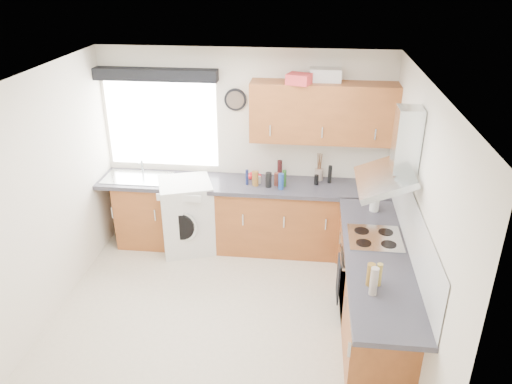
# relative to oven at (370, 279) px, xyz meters

# --- Properties ---
(ground_plane) EXTENTS (3.60, 3.60, 0.00)m
(ground_plane) POSITION_rel_oven_xyz_m (-1.50, -0.30, -0.42)
(ground_plane) COLOR beige
(ceiling) EXTENTS (3.60, 3.60, 0.02)m
(ceiling) POSITION_rel_oven_xyz_m (-1.50, -0.30, 2.08)
(ceiling) COLOR white
(ceiling) RESTS_ON wall_back
(wall_back) EXTENTS (3.60, 0.02, 2.50)m
(wall_back) POSITION_rel_oven_xyz_m (-1.50, 1.50, 0.82)
(wall_back) COLOR silver
(wall_back) RESTS_ON ground_plane
(wall_front) EXTENTS (3.60, 0.02, 2.50)m
(wall_front) POSITION_rel_oven_xyz_m (-1.50, -2.10, 0.82)
(wall_front) COLOR silver
(wall_front) RESTS_ON ground_plane
(wall_left) EXTENTS (0.02, 3.60, 2.50)m
(wall_left) POSITION_rel_oven_xyz_m (-3.30, -0.30, 0.82)
(wall_left) COLOR silver
(wall_left) RESTS_ON ground_plane
(wall_right) EXTENTS (0.02, 3.60, 2.50)m
(wall_right) POSITION_rel_oven_xyz_m (0.30, -0.30, 0.82)
(wall_right) COLOR silver
(wall_right) RESTS_ON ground_plane
(window) EXTENTS (1.40, 0.02, 1.10)m
(window) POSITION_rel_oven_xyz_m (-2.55, 1.49, 1.12)
(window) COLOR silver
(window) RESTS_ON wall_back
(window_blind) EXTENTS (1.50, 0.18, 0.14)m
(window_blind) POSITION_rel_oven_xyz_m (-2.55, 1.40, 1.76)
(window_blind) COLOR black
(window_blind) RESTS_ON wall_back
(splashback) EXTENTS (0.01, 3.00, 0.54)m
(splashback) POSITION_rel_oven_xyz_m (0.29, 0.00, 0.75)
(splashback) COLOR white
(splashback) RESTS_ON wall_right
(base_cab_back) EXTENTS (3.00, 0.58, 0.86)m
(base_cab_back) POSITION_rel_oven_xyz_m (-1.60, 1.21, 0.01)
(base_cab_back) COLOR brown
(base_cab_back) RESTS_ON ground_plane
(base_cab_corner) EXTENTS (0.60, 0.60, 0.86)m
(base_cab_corner) POSITION_rel_oven_xyz_m (0.00, 1.20, 0.01)
(base_cab_corner) COLOR brown
(base_cab_corner) RESTS_ON ground_plane
(base_cab_right) EXTENTS (0.58, 2.10, 0.86)m
(base_cab_right) POSITION_rel_oven_xyz_m (0.01, -0.15, 0.01)
(base_cab_right) COLOR brown
(base_cab_right) RESTS_ON ground_plane
(worktop_back) EXTENTS (3.60, 0.62, 0.05)m
(worktop_back) POSITION_rel_oven_xyz_m (-1.50, 1.20, 0.46)
(worktop_back) COLOR #2F2D35
(worktop_back) RESTS_ON base_cab_back
(worktop_right) EXTENTS (0.62, 2.42, 0.05)m
(worktop_right) POSITION_rel_oven_xyz_m (0.00, -0.30, 0.46)
(worktop_right) COLOR #2F2D35
(worktop_right) RESTS_ON base_cab_right
(sink) EXTENTS (0.84, 0.46, 0.10)m
(sink) POSITION_rel_oven_xyz_m (-2.83, 1.20, 0.52)
(sink) COLOR silver
(sink) RESTS_ON worktop_back
(oven) EXTENTS (0.56, 0.58, 0.85)m
(oven) POSITION_rel_oven_xyz_m (0.00, 0.00, 0.00)
(oven) COLOR black
(oven) RESTS_ON ground_plane
(hob_plate) EXTENTS (0.52, 0.52, 0.01)m
(hob_plate) POSITION_rel_oven_xyz_m (0.00, 0.00, 0.49)
(hob_plate) COLOR silver
(hob_plate) RESTS_ON worktop_right
(extractor_hood) EXTENTS (0.52, 0.78, 0.66)m
(extractor_hood) POSITION_rel_oven_xyz_m (0.10, -0.00, 1.34)
(extractor_hood) COLOR silver
(extractor_hood) RESTS_ON wall_right
(upper_cabinets) EXTENTS (1.70, 0.35, 0.70)m
(upper_cabinets) POSITION_rel_oven_xyz_m (-0.55, 1.32, 1.38)
(upper_cabinets) COLOR brown
(upper_cabinets) RESTS_ON wall_back
(washing_machine) EXTENTS (0.80, 0.79, 0.93)m
(washing_machine) POSITION_rel_oven_xyz_m (-2.20, 1.10, 0.04)
(washing_machine) COLOR silver
(washing_machine) RESTS_ON ground_plane
(wall_clock) EXTENTS (0.27, 0.04, 0.27)m
(wall_clock) POSITION_rel_oven_xyz_m (-1.60, 1.46, 1.46)
(wall_clock) COLOR black
(wall_clock) RESTS_ON wall_back
(casserole) EXTENTS (0.36, 0.26, 0.15)m
(casserole) POSITION_rel_oven_xyz_m (-0.54, 1.42, 1.80)
(casserole) COLOR silver
(casserole) RESTS_ON upper_cabinets
(storage_box) EXTENTS (0.31, 0.28, 0.12)m
(storage_box) POSITION_rel_oven_xyz_m (-0.84, 1.22, 1.78)
(storage_box) COLOR red
(storage_box) RESTS_ON upper_cabinets
(utensil_pot) EXTENTS (0.11, 0.11, 0.14)m
(utensil_pot) POSITION_rel_oven_xyz_m (-0.55, 1.40, 0.56)
(utensil_pot) COLOR #A18C7D
(utensil_pot) RESTS_ON worktop_back
(kitchen_roll) EXTENTS (0.12, 0.12, 0.22)m
(kitchen_roll) POSITION_rel_oven_xyz_m (0.05, 0.62, 0.60)
(kitchen_roll) COLOR silver
(kitchen_roll) RESTS_ON worktop_right
(tomato_cluster) EXTENTS (0.19, 0.19, 0.07)m
(tomato_cluster) POSITION_rel_oven_xyz_m (-1.36, 1.35, 0.52)
(tomato_cluster) COLOR red
(tomato_cluster) RESTS_ON worktop_back
(jar_0) EXTENTS (0.05, 0.05, 0.18)m
(jar_0) POSITION_rel_oven_xyz_m (-1.34, 1.15, 0.58)
(jar_0) COLOR olive
(jar_0) RESTS_ON worktop_back
(jar_1) EXTENTS (0.04, 0.04, 0.19)m
(jar_1) POSITION_rel_oven_xyz_m (-1.43, 1.16, 0.58)
(jar_1) COLOR #151D47
(jar_1) RESTS_ON worktop_back
(jar_2) EXTENTS (0.06, 0.06, 0.19)m
(jar_2) POSITION_rel_oven_xyz_m (-1.32, 1.13, 0.58)
(jar_2) COLOR brown
(jar_2) RESTS_ON worktop_back
(jar_3) EXTENTS (0.07, 0.07, 0.20)m
(jar_3) POSITION_rel_oven_xyz_m (-1.01, 1.07, 0.58)
(jar_3) COLOR navy
(jar_3) RESTS_ON worktop_back
(jar_4) EXTENTS (0.07, 0.07, 0.19)m
(jar_4) POSITION_rel_oven_xyz_m (-1.16, 1.12, 0.58)
(jar_4) COLOR black
(jar_4) RESTS_ON worktop_back
(jar_5) EXTENTS (0.06, 0.06, 0.26)m
(jar_5) POSITION_rel_oven_xyz_m (-1.04, 1.35, 0.61)
(jar_5) COLOR #361314
(jar_5) RESTS_ON worktop_back
(jar_6) EXTENTS (0.07, 0.07, 0.16)m
(jar_6) POSITION_rel_oven_xyz_m (-1.06, 1.17, 0.57)
(jar_6) COLOR #50251C
(jar_6) RESTS_ON worktop_back
(jar_7) EXTENTS (0.05, 0.05, 0.22)m
(jar_7) POSITION_rel_oven_xyz_m (-0.42, 1.32, 0.60)
(jar_7) COLOR black
(jar_7) RESTS_ON worktop_back
(jar_8) EXTENTS (0.05, 0.05, 0.21)m
(jar_8) POSITION_rel_oven_xyz_m (-0.97, 1.16, 0.59)
(jar_8) COLOR #1F4E1C
(jar_8) RESTS_ON worktop_back
(jar_9) EXTENTS (0.05, 0.05, 0.09)m
(jar_9) POSITION_rel_oven_xyz_m (-1.28, 1.20, 0.53)
(jar_9) COLOR #BAAD9E
(jar_9) RESTS_ON worktop_back
(jar_10) EXTENTS (0.05, 0.05, 0.13)m
(jar_10) POSITION_rel_oven_xyz_m (-0.58, 1.25, 0.55)
(jar_10) COLOR black
(jar_10) RESTS_ON worktop_back
(bottle_0) EXTENTS (0.07, 0.07, 0.21)m
(bottle_0) POSITION_rel_oven_xyz_m (-0.13, -0.79, 0.59)
(bottle_0) COLOR brown
(bottle_0) RESTS_ON worktop_right
(bottle_1) EXTENTS (0.05, 0.05, 0.21)m
(bottle_1) POSITION_rel_oven_xyz_m (-0.05, -0.78, 0.59)
(bottle_1) COLOR olive
(bottle_1) RESTS_ON worktop_right
(bottle_2) EXTENTS (0.07, 0.07, 0.25)m
(bottle_2) POSITION_rel_oven_xyz_m (-0.11, -0.92, 0.61)
(bottle_2) COLOR #A2958A
(bottle_2) RESTS_ON worktop_right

